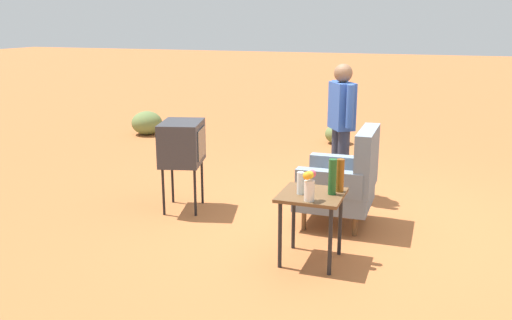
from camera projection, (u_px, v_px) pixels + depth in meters
name	position (u px, v px, depth m)	size (l,w,h in m)	color
ground_plane	(343.00, 220.00, 6.04)	(60.00, 60.00, 0.00)	#AD6033
armchair	(345.00, 180.00, 5.78)	(0.79, 0.79, 1.06)	brown
side_table	(311.00, 204.00, 4.89)	(0.56, 0.56, 0.65)	black
tv_on_stand	(182.00, 143.00, 6.20)	(0.69, 0.58, 1.03)	black
person_standing	(341.00, 122.00, 6.61)	(0.49, 0.38, 1.64)	#2D3347
bottle_short_clear	(301.00, 183.00, 4.83)	(0.06, 0.06, 0.20)	silver
bottle_tall_amber	(340.00, 175.00, 4.88)	(0.07, 0.07, 0.30)	brown
bottle_wine_green	(332.00, 177.00, 4.81)	(0.07, 0.07, 0.32)	#1E5623
soda_can_red	(303.00, 182.00, 4.99)	(0.07, 0.07, 0.12)	red
flower_vase	(309.00, 184.00, 4.64)	(0.14, 0.10, 0.27)	silver
shrub_mid	(147.00, 123.00, 10.45)	(0.58, 0.58, 0.45)	olive
shrub_far	(337.00, 134.00, 9.70)	(0.44, 0.44, 0.34)	olive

